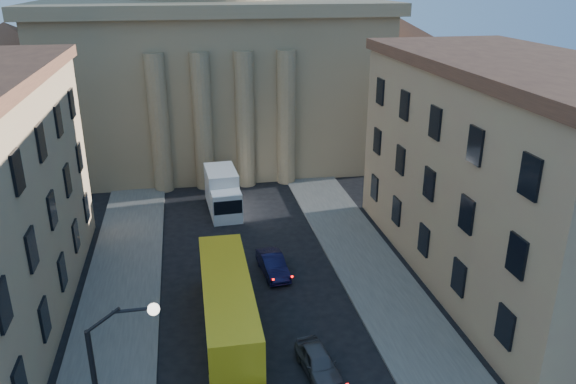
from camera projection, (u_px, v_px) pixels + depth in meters
name	position (u px, v px, depth m)	size (l,w,h in m)	color
sidewalk_left	(112.00, 348.00, 31.22)	(5.00, 60.00, 0.15)	#52504B
sidewalk_right	(401.00, 316.00, 34.17)	(5.00, 60.00, 0.15)	#52504B
church	(213.00, 47.00, 62.73)	(68.02, 28.76, 36.60)	#837151
building_right	(510.00, 172.00, 36.64)	(11.60, 26.60, 14.70)	tan
car_right_far	(318.00, 362.00, 29.17)	(1.59, 3.95, 1.35)	#444449
car_right_distant	(273.00, 265.00, 38.90)	(1.49, 4.26, 1.40)	black
city_bus	(228.00, 305.00, 32.16)	(2.86, 11.98, 3.37)	gold
box_truck	(223.00, 193.00, 49.02)	(2.84, 6.54, 3.52)	silver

